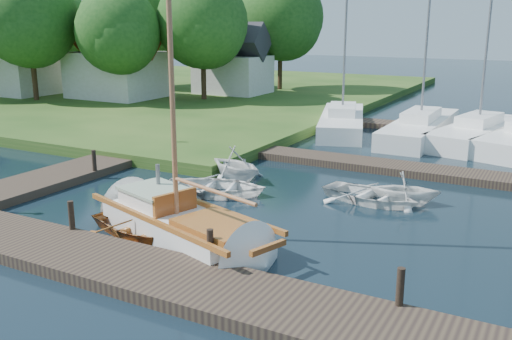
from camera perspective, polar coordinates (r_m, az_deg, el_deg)
The scene contains 28 objects.
ground at distance 18.56m, azimuth 0.00°, elevation -3.59°, with size 160.00×160.00×0.00m, color black.
near_dock at distance 13.90m, azimuth -12.11°, elevation -9.73°, with size 18.00×2.20×0.30m, color #30241F.
left_dock at distance 24.66m, azimuth -14.24°, elevation 0.93°, with size 2.20×18.00×0.30m, color #30241F.
far_dock at distance 23.59m, azimuth 11.91°, elevation 0.45°, with size 14.00×1.60×0.30m, color #30241F.
shore at distance 52.57m, azimuth -15.64°, elevation 8.05°, with size 50.00×40.00×0.50m, color #234817.
mooring_post_1 at distance 16.34m, azimuth -17.98°, elevation -4.32°, with size 0.16×0.16×0.80m, color black.
mooring_post_2 at distance 13.57m, azimuth -4.60°, elevation -7.52°, with size 0.16×0.16×0.80m, color black.
mooring_post_3 at distance 11.91m, azimuth 14.23°, elevation -11.24°, with size 0.16×0.16×0.80m, color black.
mooring_post_4 at distance 22.45m, azimuth -15.88°, elevation 0.93°, with size 0.16×0.16×0.80m, color black.
mooring_post_5 at distance 26.15m, azimuth -8.25°, elevation 3.24°, with size 0.16×0.16×0.80m, color black.
sailboat at distance 15.74m, azimuth -7.12°, elevation -5.78°, with size 7.41×4.07×9.83m.
dinghy at distance 16.23m, azimuth -11.18°, elevation -5.23°, with size 2.53×3.54×0.73m, color brown.
tender_a at distance 19.68m, azimuth -4.16°, elevation -1.44°, with size 2.55×3.57×0.74m, color white.
tender_b at distance 21.48m, azimuth -2.09°, elevation 0.83°, with size 2.22×2.58×1.36m, color white.
tender_c at distance 19.21m, azimuth 11.41°, elevation -2.19°, with size 2.35×3.28×0.68m, color white.
tender_d at distance 19.23m, azimuth 14.74°, elevation -1.60°, with size 1.92×2.23×1.17m, color white.
marina_boat_0 at distance 31.67m, azimuth 8.61°, elevation 4.97°, with size 4.78×8.85×11.28m.
marina_boat_1 at distance 30.67m, azimuth 16.11°, elevation 4.23°, with size 2.22×9.50×10.70m.
marina_boat_2 at distance 30.16m, azimuth 21.35°, elevation 3.66°, with size 3.91×8.64×12.56m.
house_a at distance 42.52m, azimuth -13.68°, elevation 10.41°, with size 6.30×5.00×6.29m.
house_b at distance 46.97m, azimuth -22.71°, elevation 9.84°, with size 5.77×4.50×5.79m.
house_c at distance 43.80m, azimuth -2.33°, elevation 10.42°, with size 5.25×4.00×5.28m.
tree_1 at distance 42.55m, azimuth -21.74°, elevation 14.03°, with size 6.70×6.70×9.20m.
tree_2 at distance 39.64m, azimuth -13.60°, elevation 13.45°, with size 5.83×5.75×7.82m.
tree_3 at distance 40.34m, azimuth -5.35°, elevation 14.60°, with size 6.41×6.38×8.74m.
tree_4 at distance 48.32m, azimuth -10.80°, elevation 15.07°, with size 7.01×7.01×9.66m.
tree_5 at distance 52.35m, azimuth -19.18°, elevation 13.45°, with size 6.00×5.94×8.10m.
tree_7 at distance 46.29m, azimuth 2.50°, elevation 15.13°, with size 6.83×6.83×9.38m.
Camera 1 is at (8.45, -15.47, 5.81)m, focal length 40.00 mm.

